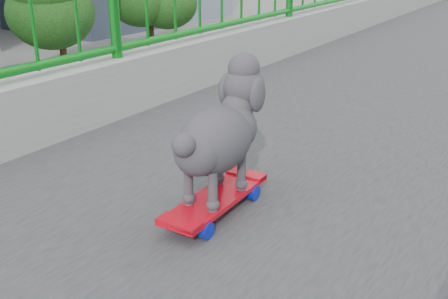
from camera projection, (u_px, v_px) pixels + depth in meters
railing at (372, 118)px, 2.10m from camera, size 3.00×24.00×1.42m
skateboard at (216, 200)px, 1.79m from camera, size 0.17×0.49×0.06m
poodle at (220, 132)px, 1.72m from camera, size 0.22×0.51×0.42m
car_3 at (135, 110)px, 24.11m from camera, size 1.90×4.67×1.35m
car_5 at (289, 184)px, 16.59m from camera, size 1.59×4.55×1.50m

